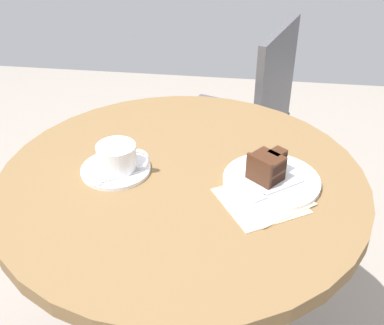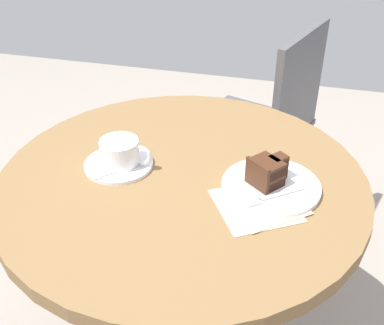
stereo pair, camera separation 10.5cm
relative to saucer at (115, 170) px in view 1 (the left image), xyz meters
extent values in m
cylinder|color=brown|center=(0.15, 0.00, -0.02)|extent=(0.83, 0.83, 0.03)
cylinder|color=#B7B7BC|center=(0.15, 0.00, -0.37)|extent=(0.07, 0.07, 0.66)
cylinder|color=white|center=(0.00, 0.00, 0.00)|extent=(0.16, 0.16, 0.01)
cylinder|color=white|center=(0.01, 0.00, 0.03)|extent=(0.09, 0.09, 0.06)
cylinder|color=#D6B789|center=(0.01, 0.00, 0.06)|extent=(0.08, 0.08, 0.00)
torus|color=white|center=(0.06, 0.00, 0.03)|extent=(0.05, 0.01, 0.05)
cube|color=#B7B7BC|center=(0.02, -0.03, 0.01)|extent=(0.08, 0.06, 0.00)
ellipsoid|color=#B7B7BC|center=(-0.02, -0.06, 0.01)|extent=(0.02, 0.02, 0.00)
cylinder|color=white|center=(0.35, 0.00, 0.00)|extent=(0.21, 0.21, 0.01)
cube|color=black|center=(0.34, 0.00, 0.02)|extent=(0.09, 0.08, 0.02)
cube|color=black|center=(0.36, 0.03, 0.02)|extent=(0.05, 0.05, 0.02)
cube|color=#422314|center=(0.34, 0.00, 0.03)|extent=(0.09, 0.08, 0.01)
cube|color=#422314|center=(0.36, 0.03, 0.03)|extent=(0.05, 0.05, 0.01)
cube|color=black|center=(0.34, 0.00, 0.05)|extent=(0.09, 0.08, 0.02)
cube|color=black|center=(0.36, 0.03, 0.05)|extent=(0.05, 0.05, 0.02)
cube|color=#422314|center=(0.34, 0.00, 0.06)|extent=(0.09, 0.08, 0.01)
cube|color=#422314|center=(0.36, 0.03, 0.06)|extent=(0.05, 0.05, 0.01)
cube|color=#422314|center=(0.32, -0.02, 0.04)|extent=(0.06, 0.05, 0.06)
cube|color=#B7B7BC|center=(0.38, -0.03, 0.01)|extent=(0.09, 0.07, 0.00)
cube|color=#B7B7BC|center=(0.32, -0.07, 0.01)|extent=(0.04, 0.04, 0.00)
cube|color=beige|center=(0.33, -0.06, 0.00)|extent=(0.21, 0.21, 0.00)
cube|color=beige|center=(0.35, -0.05, 0.00)|extent=(0.20, 0.20, 0.00)
cylinder|color=#4C4C51|center=(0.11, 0.90, -0.49)|extent=(0.02, 0.02, 0.45)
cylinder|color=#4C4C51|center=(0.00, 0.59, -0.49)|extent=(0.02, 0.02, 0.45)
cylinder|color=#4C4C51|center=(0.41, 0.79, -0.49)|extent=(0.02, 0.02, 0.45)
cylinder|color=#4C4C51|center=(0.31, 0.49, -0.49)|extent=(0.02, 0.02, 0.45)
cube|color=#4C4C51|center=(0.21, 0.69, -0.25)|extent=(0.48, 0.48, 0.02)
cube|color=#4C4C51|center=(0.37, 0.64, -0.05)|extent=(0.14, 0.35, 0.38)
camera|label=1|loc=(0.29, -0.87, 0.62)|focal=45.00mm
camera|label=2|loc=(0.40, -0.85, 0.62)|focal=45.00mm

